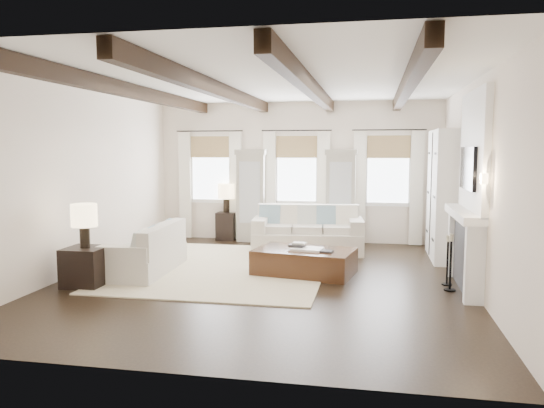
% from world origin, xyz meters
% --- Properties ---
extents(ground, '(7.50, 7.50, 0.00)m').
position_xyz_m(ground, '(0.00, 0.00, 0.00)').
color(ground, black).
rests_on(ground, ground).
extents(room_shell, '(6.54, 7.54, 3.22)m').
position_xyz_m(room_shell, '(0.75, 0.90, 1.89)').
color(room_shell, white).
rests_on(room_shell, ground).
extents(area_rug, '(3.56, 4.29, 0.02)m').
position_xyz_m(area_rug, '(-0.84, 0.69, 0.01)').
color(area_rug, beige).
rests_on(area_rug, ground).
extents(sofa_back, '(2.33, 1.23, 0.96)m').
position_xyz_m(sofa_back, '(0.41, 2.48, 0.39)').
color(sofa_back, beige).
rests_on(sofa_back, ground).
extents(sofa_left, '(0.97, 2.00, 0.84)m').
position_xyz_m(sofa_left, '(-2.07, 0.12, 0.34)').
color(sofa_left, beige).
rests_on(sofa_left, ground).
extents(ottoman, '(1.79, 1.30, 0.43)m').
position_xyz_m(ottoman, '(0.60, 0.51, 0.22)').
color(ottoman, black).
rests_on(ottoman, ground).
extents(tray, '(0.56, 0.46, 0.04)m').
position_xyz_m(tray, '(0.66, 0.43, 0.45)').
color(tray, white).
rests_on(tray, ottoman).
extents(book_lower, '(0.29, 0.24, 0.04)m').
position_xyz_m(book_lower, '(0.47, 0.51, 0.49)').
color(book_lower, '#262628').
rests_on(book_lower, tray).
extents(book_upper, '(0.25, 0.21, 0.03)m').
position_xyz_m(book_upper, '(0.51, 0.53, 0.53)').
color(book_upper, beige).
rests_on(book_upper, book_lower).
extents(book_loose, '(0.27, 0.22, 0.03)m').
position_xyz_m(book_loose, '(0.97, 0.32, 0.45)').
color(book_loose, '#262628').
rests_on(book_loose, ottoman).
extents(side_table_front, '(0.61, 0.61, 0.61)m').
position_xyz_m(side_table_front, '(-2.66, -0.91, 0.30)').
color(side_table_front, black).
rests_on(side_table_front, ground).
extents(lamp_front, '(0.40, 0.40, 0.68)m').
position_xyz_m(lamp_front, '(-2.66, -0.91, 1.07)').
color(lamp_front, black).
rests_on(lamp_front, side_table_front).
extents(side_table_back, '(0.43, 0.43, 0.65)m').
position_xyz_m(side_table_back, '(-1.64, 3.58, 0.33)').
color(side_table_back, black).
rests_on(side_table_back, ground).
extents(lamp_back, '(0.39, 0.39, 0.67)m').
position_xyz_m(lamp_back, '(-1.64, 3.58, 1.11)').
color(lamp_back, black).
rests_on(lamp_back, side_table_back).
extents(candlestick_near, '(0.18, 0.18, 0.87)m').
position_xyz_m(candlestick_near, '(2.90, -0.14, 0.36)').
color(candlestick_near, black).
rests_on(candlestick_near, ground).
extents(candlestick_far, '(0.16, 0.16, 0.80)m').
position_xyz_m(candlestick_far, '(2.90, 0.20, 0.33)').
color(candlestick_far, black).
rests_on(candlestick_far, ground).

